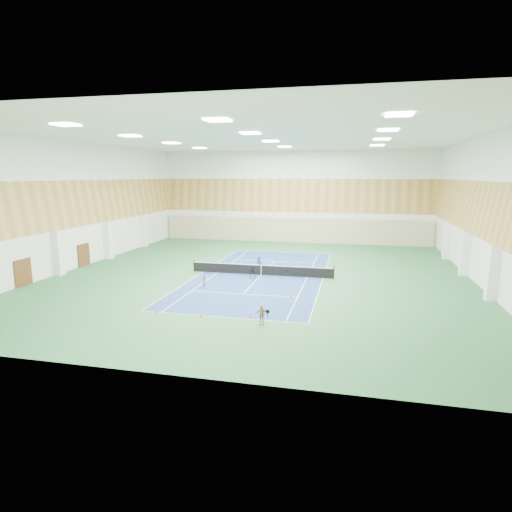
% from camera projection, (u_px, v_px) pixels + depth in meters
% --- Properties ---
extents(ground, '(40.00, 40.00, 0.00)m').
position_uv_depth(ground, '(261.00, 275.00, 38.34)').
color(ground, '#2A6338').
rests_on(ground, ground).
extents(room_shell, '(36.00, 40.00, 12.00)m').
position_uv_depth(room_shell, '(261.00, 208.00, 37.23)').
color(room_shell, white).
rests_on(room_shell, ground).
extents(wood_cladding, '(36.00, 40.00, 8.00)m').
position_uv_depth(wood_cladding, '(261.00, 185.00, 36.85)').
color(wood_cladding, tan).
rests_on(wood_cladding, room_shell).
extents(ceiling_light_grid, '(21.40, 25.40, 0.06)m').
position_uv_depth(ceiling_light_grid, '(262.00, 138.00, 36.13)').
color(ceiling_light_grid, white).
rests_on(ceiling_light_grid, room_shell).
extents(court_surface, '(10.97, 23.77, 0.01)m').
position_uv_depth(court_surface, '(261.00, 275.00, 38.34)').
color(court_surface, navy).
rests_on(court_surface, ground).
extents(tennis_balls_scatter, '(10.57, 22.77, 0.07)m').
position_uv_depth(tennis_balls_scatter, '(261.00, 275.00, 38.33)').
color(tennis_balls_scatter, yellow).
rests_on(tennis_balls_scatter, ground).
extents(tennis_net, '(12.80, 0.10, 1.10)m').
position_uv_depth(tennis_net, '(261.00, 269.00, 38.24)').
color(tennis_net, black).
rests_on(tennis_net, ground).
extents(back_curtain, '(35.40, 0.16, 3.20)m').
position_uv_depth(back_curtain, '(293.00, 230.00, 56.95)').
color(back_curtain, '#C6B793').
rests_on(back_curtain, ground).
extents(door_left_a, '(0.08, 1.80, 2.20)m').
position_uv_depth(door_left_a, '(23.00, 273.00, 34.43)').
color(door_left_a, '#593319').
rests_on(door_left_a, ground).
extents(door_left_b, '(0.08, 1.80, 2.20)m').
position_uv_depth(door_left_b, '(84.00, 255.00, 42.09)').
color(door_left_b, '#593319').
rests_on(door_left_b, ground).
extents(coach, '(0.67, 0.55, 1.57)m').
position_uv_depth(coach, '(259.00, 265.00, 39.03)').
color(coach, '#204195').
rests_on(coach, ground).
extents(child_court, '(0.60, 0.56, 0.98)m').
position_uv_depth(child_court, '(204.00, 281.00, 34.04)').
color(child_court, gray).
rests_on(child_court, ground).
extents(child_apron, '(0.77, 0.48, 1.22)m').
position_uv_depth(child_apron, '(261.00, 315.00, 25.52)').
color(child_apron, '#9D7E59').
rests_on(child_apron, ground).
extents(ball_cart, '(0.57, 0.57, 0.84)m').
position_uv_depth(ball_cart, '(253.00, 273.00, 37.13)').
color(ball_cart, black).
rests_on(ball_cart, ground).
extents(cone_svc_a, '(0.20, 0.20, 0.22)m').
position_uv_depth(cone_svc_a, '(198.00, 289.00, 33.22)').
color(cone_svc_a, '#FF520D').
rests_on(cone_svc_a, ground).
extents(cone_svc_b, '(0.18, 0.18, 0.20)m').
position_uv_depth(cone_svc_b, '(222.00, 293.00, 32.01)').
color(cone_svc_b, '#FF500D').
rests_on(cone_svc_b, ground).
extents(cone_svc_c, '(0.18, 0.18, 0.19)m').
position_uv_depth(cone_svc_c, '(263.00, 296.00, 31.32)').
color(cone_svc_c, '#DB5B0B').
rests_on(cone_svc_c, ground).
extents(cone_svc_d, '(0.21, 0.21, 0.23)m').
position_uv_depth(cone_svc_d, '(291.00, 296.00, 31.18)').
color(cone_svc_d, '#E3550B').
rests_on(cone_svc_d, ground).
extents(cone_base_a, '(0.21, 0.21, 0.23)m').
position_uv_depth(cone_base_a, '(156.00, 312.00, 27.69)').
color(cone_base_a, '#F3600C').
rests_on(cone_base_a, ground).
extents(cone_base_b, '(0.21, 0.21, 0.23)m').
position_uv_depth(cone_base_b, '(202.00, 315.00, 26.95)').
color(cone_base_b, '#FF450D').
rests_on(cone_base_b, ground).
extents(cone_base_c, '(0.22, 0.22, 0.24)m').
position_uv_depth(cone_base_c, '(251.00, 316.00, 26.82)').
color(cone_base_c, '#F4410C').
rests_on(cone_base_c, ground).
extents(cone_base_d, '(0.18, 0.18, 0.20)m').
position_uv_depth(cone_base_d, '(285.00, 318.00, 26.53)').
color(cone_base_d, '#FB640D').
rests_on(cone_base_d, ground).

